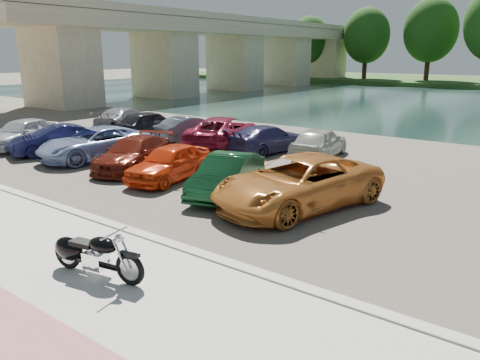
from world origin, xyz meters
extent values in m
plane|color=#595447|center=(0.00, 0.00, 0.00)|extent=(200.00, 200.00, 0.00)
cube|color=#B9B7AE|center=(0.00, -1.00, 0.05)|extent=(60.00, 6.00, 0.10)
cube|color=#B9B7AE|center=(0.00, 2.00, 0.07)|extent=(60.00, 0.30, 0.14)
cube|color=#454138|center=(0.00, 11.00, 0.02)|extent=(60.00, 18.00, 0.04)
cube|color=#192E2D|center=(0.00, 40.00, 0.00)|extent=(120.00, 40.00, 0.00)
cube|color=tan|center=(-28.00, 40.00, 7.20)|extent=(7.00, 56.00, 1.40)
cube|color=tan|center=(-28.00, 40.00, 8.20)|extent=(7.00, 56.00, 0.70)
cube|color=tan|center=(-28.00, 18.00, 3.60)|extent=(6.00, 4.00, 7.20)
cube|color=tan|center=(-28.00, 30.00, 3.60)|extent=(6.00, 4.00, 7.20)
cube|color=tan|center=(-28.00, 42.00, 3.60)|extent=(6.00, 4.00, 7.20)
cube|color=tan|center=(-28.00, 54.00, 3.60)|extent=(6.00, 4.00, 7.20)
cube|color=tan|center=(-28.00, 66.00, 3.60)|extent=(6.00, 4.00, 7.20)
cylinder|color=#321F12|center=(-30.00, 64.60, 2.85)|extent=(0.70, 0.70, 4.50)
ellipsoid|color=#10390F|center=(-30.00, 64.60, 6.45)|extent=(6.30, 6.30, 7.56)
cylinder|color=#321F12|center=(-21.00, 66.00, 3.08)|extent=(0.70, 0.70, 4.95)
ellipsoid|color=#10390F|center=(-21.00, 66.00, 7.04)|extent=(6.93, 6.93, 8.32)
cylinder|color=#321F12|center=(-12.00, 67.40, 3.30)|extent=(0.70, 0.70, 5.40)
ellipsoid|color=#10390F|center=(-12.00, 67.40, 7.62)|extent=(7.56, 7.56, 9.07)
torus|color=black|center=(1.52, 0.09, 0.44)|extent=(0.69, 0.24, 0.68)
torus|color=black|center=(-0.10, -0.21, 0.44)|extent=(0.69, 0.24, 0.68)
cylinder|color=#B2B2B7|center=(1.52, 0.09, 0.44)|extent=(0.46, 0.14, 0.46)
cylinder|color=#B2B2B7|center=(-0.10, -0.21, 0.44)|extent=(0.46, 0.14, 0.46)
cylinder|color=silver|center=(1.40, -0.04, 0.74)|extent=(0.33, 0.11, 0.63)
cylinder|color=silver|center=(1.36, 0.16, 0.74)|extent=(0.33, 0.11, 0.63)
cylinder|color=silver|center=(1.20, 0.03, 1.13)|extent=(0.17, 0.74, 0.04)
sphere|color=silver|center=(1.29, 0.04, 1.05)|extent=(0.19, 0.19, 0.16)
sphere|color=silver|center=(1.36, 0.06, 1.05)|extent=(0.13, 0.13, 0.11)
cube|color=black|center=(1.52, 0.09, 0.75)|extent=(0.47, 0.22, 0.06)
cube|color=black|center=(0.71, -0.06, 0.38)|extent=(1.20, 0.31, 0.08)
cube|color=silver|center=(0.66, -0.07, 0.45)|extent=(0.50, 0.40, 0.34)
cylinder|color=silver|center=(0.76, -0.05, 0.65)|extent=(0.27, 0.22, 0.27)
cylinder|color=silver|center=(0.56, -0.09, 0.65)|extent=(0.27, 0.22, 0.27)
ellipsoid|color=black|center=(0.89, -0.03, 0.82)|extent=(0.73, 0.48, 0.32)
cube|color=black|center=(0.36, -0.13, 0.76)|extent=(0.59, 0.37, 0.10)
ellipsoid|color=black|center=(-0.05, -0.20, 0.56)|extent=(0.78, 0.46, 0.50)
cube|color=black|center=(-0.10, -0.21, 0.49)|extent=(0.43, 0.25, 0.30)
cylinder|color=silver|center=(0.34, 0.03, 0.32)|extent=(1.10, 0.29, 0.09)
cylinder|color=silver|center=(0.34, 0.03, 0.40)|extent=(1.10, 0.29, 0.09)
cylinder|color=#B2B2B7|center=(0.59, -0.27, 0.23)|extent=(0.05, 0.14, 0.22)
imported|color=#B1B3BD|center=(-13.68, 6.33, 0.75)|extent=(2.96, 4.49, 1.42)
imported|color=#121339|center=(-11.02, 6.48, 0.69)|extent=(2.55, 4.17, 1.30)
imported|color=#8293BD|center=(-8.66, 6.88, 0.73)|extent=(3.07, 5.26, 1.37)
imported|color=#5F180D|center=(-5.97, 6.64, 0.66)|extent=(3.11, 4.64, 1.25)
imported|color=red|center=(-3.66, 6.33, 0.69)|extent=(2.07, 3.99, 1.30)
imported|color=#103D1E|center=(-0.86, 6.14, 0.69)|extent=(2.46, 4.16, 1.30)
imported|color=#BC722B|center=(1.64, 6.38, 0.81)|extent=(3.88, 5.98, 1.53)
imported|color=gray|center=(-13.54, 12.52, 0.74)|extent=(3.58, 5.18, 1.39)
imported|color=black|center=(-10.92, 12.06, 0.77)|extent=(1.97, 4.37, 1.46)
imported|color=slate|center=(-8.44, 12.65, 0.67)|extent=(1.98, 4.02, 1.27)
imported|color=maroon|center=(-6.07, 12.40, 0.77)|extent=(4.03, 5.78, 1.47)
imported|color=#2D2B54|center=(-3.51, 12.49, 0.67)|extent=(2.41, 4.57, 1.26)
imported|color=#B7B8B3|center=(-1.07, 12.89, 0.73)|extent=(2.22, 4.23, 1.37)
camera|label=1|loc=(8.22, -5.29, 4.51)|focal=35.00mm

